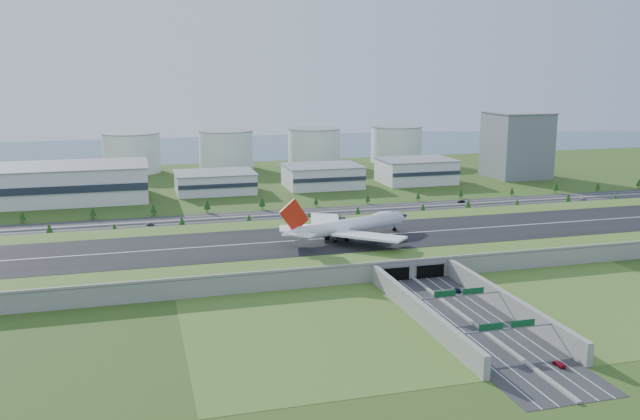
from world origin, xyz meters
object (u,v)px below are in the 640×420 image
object	(u,v)px
car_1	(460,338)
car_2	(458,290)
car_0	(425,304)
car_5	(461,201)
boeing_747	(349,226)
office_tower	(517,145)
car_3	(559,364)
car_7	(285,212)
fuel_tank_a	(132,153)
car_4	(150,224)
car_6	(583,199)

from	to	relation	value
car_1	car_2	bearing A→B (deg)	47.91
car_0	car_5	distance (m)	216.93
boeing_747	car_5	xyz separation A→B (m)	(116.88, 105.67, -13.94)
office_tower	boeing_747	world-z (taller)	office_tower
office_tower	car_5	xyz separation A→B (m)	(-98.25, -92.18, -26.52)
car_3	car_5	bearing A→B (deg)	-112.38
boeing_747	car_1	bearing A→B (deg)	-105.95
office_tower	car_2	xyz separation A→B (m)	(-188.40, -266.53, -26.67)
boeing_747	car_0	xyz separation A→B (m)	(6.05, -80.82, -14.07)
car_3	car_7	size ratio (longest dim) A/B	1.11
boeing_747	office_tower	bearing A→B (deg)	24.85
car_2	office_tower	bearing A→B (deg)	-107.02
car_1	car_0	bearing A→B (deg)	69.81
fuel_tank_a	car_4	world-z (taller)	fuel_tank_a
car_0	car_2	xyz separation A→B (m)	(20.68, 12.14, -0.01)
car_4	office_tower	bearing A→B (deg)	-75.92
car_1	car_3	bearing A→B (deg)	-69.13
office_tower	car_4	world-z (taller)	office_tower
car_5	fuel_tank_a	bearing A→B (deg)	-137.52
office_tower	car_0	xyz separation A→B (m)	(-209.08, -278.67, -26.66)
car_3	boeing_747	bearing A→B (deg)	-82.42
car_1	car_4	bearing A→B (deg)	99.09
car_0	car_4	world-z (taller)	car_4
fuel_tank_a	car_7	size ratio (longest dim) A/B	10.39
office_tower	car_5	bearing A→B (deg)	-136.82
fuel_tank_a	car_0	xyz separation A→B (m)	(110.92, -393.67, -16.66)
boeing_747	car_7	size ratio (longest dim) A/B	15.97
car_5	car_7	distance (m)	127.13
car_0	car_3	size ratio (longest dim) A/B	0.80
car_2	car_4	size ratio (longest dim) A/B	1.06
fuel_tank_a	car_0	bearing A→B (deg)	-74.26
car_2	car_4	xyz separation A→B (m)	(-122.46, 160.83, 0.11)
car_2	car_6	distance (m)	240.30
fuel_tank_a	car_7	distance (m)	230.58
fuel_tank_a	car_5	world-z (taller)	fuel_tank_a
boeing_747	car_3	distance (m)	146.67
car_3	car_6	xyz separation A→B (m)	(181.38, 235.43, -0.06)
office_tower	car_3	bearing A→B (deg)	-119.15
car_6	car_4	bearing A→B (deg)	83.14
office_tower	fuel_tank_a	distance (m)	340.18
boeing_747	car_1	distance (m)	117.48
car_1	car_7	world-z (taller)	car_1
fuel_tank_a	car_5	bearing A→B (deg)	-43.05
car_2	car_4	world-z (taller)	car_4
car_3	office_tower	bearing A→B (deg)	-121.22
boeing_747	car_3	size ratio (longest dim) A/B	14.43
car_5	car_0	bearing A→B (deg)	-35.19
car_2	car_6	size ratio (longest dim) A/B	1.00
office_tower	boeing_747	xyz separation A→B (m)	(-215.12, -197.85, -12.58)
car_0	car_3	world-z (taller)	car_3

